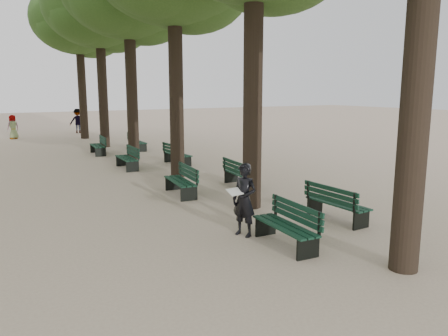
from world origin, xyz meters
TOP-DOWN VIEW (x-y plane):
  - ground at (0.00, 0.00)m, footprint 120.00×120.00m
  - tree_central_4 at (1.50, 18.00)m, footprint 6.00×6.00m
  - tree_central_5 at (1.50, 23.00)m, footprint 6.00×6.00m
  - bench_left_0 at (0.37, 0.05)m, footprint 0.69×1.83m
  - bench_left_1 at (0.37, 5.29)m, footprint 0.77×1.85m
  - bench_left_2 at (0.37, 10.58)m, footprint 0.65×1.82m
  - bench_left_3 at (0.37, 15.25)m, footprint 0.73×1.84m
  - bench_right_0 at (2.63, 0.84)m, footprint 0.62×1.81m
  - bench_right_1 at (2.63, 5.33)m, footprint 0.77×1.85m
  - bench_right_2 at (2.63, 10.52)m, footprint 0.67×1.83m
  - bench_right_3 at (2.63, 15.77)m, footprint 0.62×1.81m
  - man_with_map at (-0.00, 1.07)m, footprint 0.71×0.74m
  - pedestrian_b at (1.93, 26.99)m, footprint 1.22×0.58m
  - pedestrian_c at (7.81, 21.70)m, footprint 0.42×0.97m
  - pedestrian_d at (-2.65, 25.08)m, footprint 0.84×0.61m

SIDE VIEW (x-z plane):
  - ground at x=0.00m, z-range 0.00..0.00m
  - bench_left_0 at x=0.37m, z-range -0.19..0.73m
  - bench_left_1 at x=0.37m, z-range -0.19..0.73m
  - bench_left_2 at x=0.37m, z-range -0.19..0.73m
  - bench_left_3 at x=0.37m, z-range -0.19..0.73m
  - bench_right_0 at x=2.63m, z-range -0.19..0.73m
  - bench_right_1 at x=2.63m, z-range -0.19..0.73m
  - bench_right_2 at x=2.63m, z-range -0.19..0.73m
  - bench_right_3 at x=2.63m, z-range -0.19..0.73m
  - pedestrian_d at x=-2.65m, z-range 0.00..1.59m
  - pedestrian_c at x=7.81m, z-range 0.00..1.61m
  - man_with_map at x=0.00m, z-range 0.00..1.67m
  - pedestrian_b at x=1.93m, z-range 0.00..1.81m
  - tree_central_4 at x=1.50m, z-range 2.68..12.63m
  - tree_central_5 at x=1.50m, z-range 2.68..12.63m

